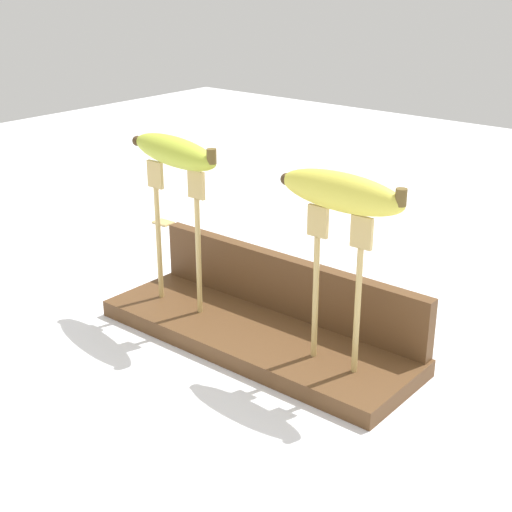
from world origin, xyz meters
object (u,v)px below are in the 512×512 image
at_px(fork_stand_right, 337,275).
at_px(banana_raised_right, 341,192).
at_px(banana_raised_left, 174,151).
at_px(fork_fallen_near, 178,226).
at_px(fork_stand_left, 177,224).

relative_size(fork_stand_right, banana_raised_right, 1.16).
xyz_separation_m(banana_raised_left, banana_raised_right, (0.25, -0.00, -0.00)).
bearing_deg(banana_raised_right, banana_raised_left, 180.00).
relative_size(banana_raised_left, banana_raised_right, 1.09).
distance_m(banana_raised_right, fork_fallen_near, 0.63).
height_order(banana_raised_left, banana_raised_right, banana_raised_left).
height_order(fork_stand_left, banana_raised_left, banana_raised_left).
xyz_separation_m(fork_stand_left, banana_raised_left, (-0.00, 0.00, 0.10)).
distance_m(fork_stand_left, banana_raised_right, 0.27).
bearing_deg(fork_stand_left, banana_raised_right, 0.00).
height_order(fork_stand_right, fork_fallen_near, fork_stand_right).
bearing_deg(fork_stand_left, banana_raised_left, 169.45).
height_order(banana_raised_left, fork_fallen_near, banana_raised_left).
relative_size(banana_raised_right, fork_fallen_near, 1.03).
bearing_deg(fork_stand_right, fork_stand_left, 180.00).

